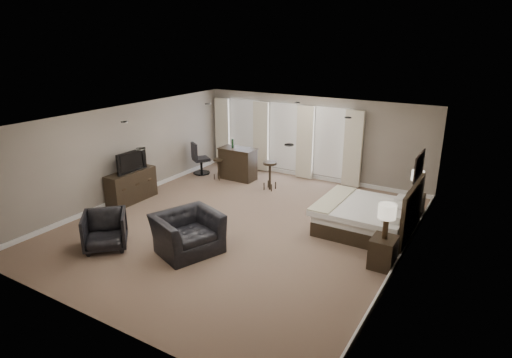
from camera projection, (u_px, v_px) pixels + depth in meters
The scene contains 16 objects.
room at pixel (240, 174), 9.95m from camera, with size 7.60×8.60×2.64m.
window_bay at pixel (283, 139), 13.81m from camera, with size 5.25×0.20×2.30m.
bed at pixel (363, 204), 9.92m from camera, with size 2.06×1.97×1.31m, color silver.
nightstand_near at pixel (383, 252), 8.42m from camera, with size 0.46×0.57×0.62m, color black.
nightstand_far at pixel (414, 206), 10.79m from camera, with size 0.43×0.53×0.58m, color black.
lamp_near at pixel (386, 222), 8.21m from camera, with size 0.34×0.34×0.71m, color beige.
lamp_far at pixel (417, 183), 10.60m from camera, with size 0.31×0.31×0.63m, color beige.
wall_art at pixel (419, 166), 9.03m from camera, with size 0.04×0.96×0.56m, color slate.
dresser at pixel (131, 186), 11.75m from camera, with size 0.48×1.48×0.86m, color black.
tv at pixel (130, 169), 11.60m from camera, with size 1.02×0.58×0.13m, color black.
armchair_near at pixel (187, 227), 8.95m from camera, with size 1.29×0.84×1.13m, color black.
armchair_far at pixel (105, 229), 9.12m from camera, with size 0.87×0.81×0.89m, color black.
bar_counter at pixel (238, 164), 13.54m from camera, with size 1.17×0.61×1.02m, color black.
bar_stool_left at pixel (218, 169), 13.58m from camera, with size 0.32×0.32×0.67m, color black.
bar_stool_right at pixel (270, 176), 12.64m from camera, with size 0.40×0.40×0.85m, color black.
desk_chair at pixel (201, 158), 14.04m from camera, with size 0.55×0.55×1.07m, color black.
Camera 1 is at (5.18, -7.93, 4.37)m, focal length 30.00 mm.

